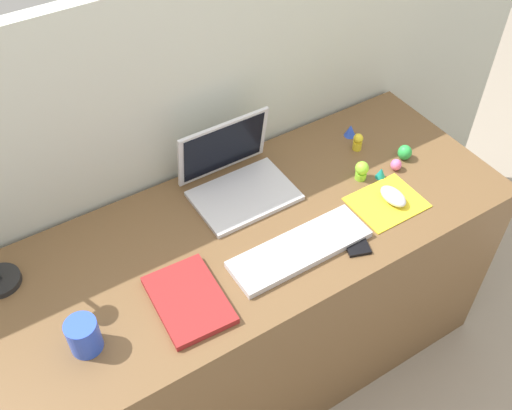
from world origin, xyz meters
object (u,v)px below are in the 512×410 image
toy_figurine_teal (381,173)px  keyboard (300,249)px  mouse (393,196)px  toy_figurine_yellow (358,142)px  toy_figurine_green (404,152)px  notebook_pad (189,300)px  toy_figurine_pink (396,165)px  laptop (235,174)px  cell_phone (353,238)px  toy_figurine_blue (350,130)px  coffee_mug (84,336)px  toy_figurine_lime (361,170)px

toy_figurine_teal → keyboard: bearing=-163.6°
mouse → toy_figurine_yellow: size_ratio=1.59×
toy_figurine_teal → toy_figurine_green: bearing=15.1°
notebook_pad → toy_figurine_pink: bearing=10.6°
laptop → cell_phone: laptop is taller
laptop → notebook_pad: size_ratio=1.25×
toy_figurine_pink → toy_figurine_blue: size_ratio=0.89×
toy_figurine_green → toy_figurine_pink: bearing=-152.8°
toy_figurine_teal → coffee_mug: bearing=-175.1°
notebook_pad → toy_figurine_pink: (0.79, 0.10, 0.01)m
laptop → toy_figurine_green: size_ratio=5.97×
toy_figurine_teal → toy_figurine_lime: bearing=151.7°
keyboard → toy_figurine_teal: bearing=16.4°
mouse → toy_figurine_yellow: (0.06, 0.25, 0.01)m
keyboard → toy_figurine_lime: size_ratio=6.38×
toy_figurine_lime → keyboard: bearing=-156.5°
notebook_pad → mouse: bearing=3.1°
toy_figurine_lime → toy_figurine_pink: 0.12m
coffee_mug → toy_figurine_pink: size_ratio=2.46×
laptop → toy_figurine_blue: laptop is taller
toy_figurine_yellow → mouse: bearing=-104.3°
keyboard → coffee_mug: (-0.61, 0.03, 0.04)m
toy_figurine_blue → toy_figurine_teal: bearing=-102.6°
toy_figurine_pink → toy_figurine_green: size_ratio=0.77×
toy_figurine_lime → toy_figurine_yellow: (0.08, 0.12, -0.00)m
toy_figurine_yellow → toy_figurine_pink: 0.15m
toy_figurine_green → cell_phone: bearing=-151.9°
laptop → toy_figurine_teal: laptop is taller
toy_figurine_teal → laptop: bearing=153.4°
toy_figurine_green → toy_figurine_blue: 0.20m
notebook_pad → toy_figurine_green: size_ratio=4.78×
mouse → toy_figurine_blue: size_ratio=2.21×
cell_phone → toy_figurine_blue: (0.28, 0.37, 0.02)m
mouse → keyboard: bearing=-177.8°
keyboard → toy_figurine_teal: toy_figurine_teal is taller
notebook_pad → keyboard: bearing=1.0°
cell_phone → toy_figurine_blue: 0.47m
toy_figurine_yellow → toy_figurine_teal: 0.15m
laptop → cell_phone: 0.40m
cell_phone → coffee_mug: size_ratio=1.36×
mouse → toy_figurine_teal: 0.11m
notebook_pad → toy_figurine_pink: 0.80m
laptop → toy_figurine_green: 0.56m
coffee_mug → toy_figurine_yellow: size_ratio=1.57×
toy_figurine_green → toy_figurine_yellow: bearing=131.0°
toy_figurine_yellow → laptop: bearing=172.5°
notebook_pad → toy_figurine_lime: size_ratio=3.73×
toy_figurine_green → toy_figurine_teal: bearing=-164.9°
notebook_pad → toy_figurine_lime: 0.68m
notebook_pad → toy_figurine_blue: (0.78, 0.32, 0.01)m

